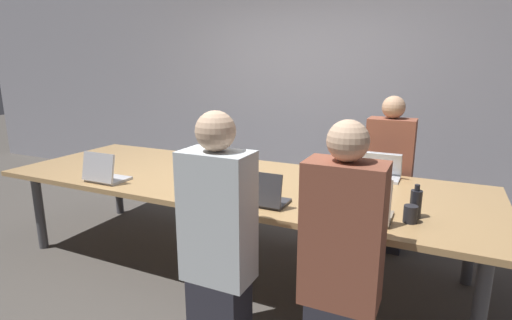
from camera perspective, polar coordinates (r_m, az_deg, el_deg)
name	(u,v)px	position (r m, az deg, el deg)	size (l,w,h in m)	color
ground_plane	(236,264)	(3.55, -2.87, -14.56)	(24.00, 24.00, 0.00)	#4C4742
curtain_wall	(313,87)	(5.01, 8.11, 10.33)	(12.00, 0.06, 2.80)	#9999A3
conference_table	(235,185)	(3.27, -3.02, -3.54)	(3.91, 1.34, 0.76)	tan
laptop_near_midright	(262,195)	(2.64, 0.91, -5.06)	(0.31, 0.23, 0.24)	#333338
person_near_midright	(218,239)	(2.34, -5.44, -11.11)	(0.40, 0.24, 1.43)	#2D2D38
bottle_near_midright	(232,180)	(2.83, -3.41, -2.84)	(0.07, 0.07, 0.26)	green
laptop_near_right	(364,208)	(2.47, 15.23, -6.57)	(0.31, 0.28, 0.28)	gray
person_near_right	(341,260)	(2.16, 12.11, -13.84)	(0.40, 0.24, 1.42)	#2D2D38
cup_near_right	(410,214)	(2.53, 21.19, -7.22)	(0.08, 0.08, 0.10)	#232328
bottle_near_right	(416,203)	(2.61, 21.85, -5.78)	(0.07, 0.07, 0.21)	black
laptop_far_right	(379,171)	(3.41, 17.19, -1.46)	(0.34, 0.22, 0.21)	#B7B7BC
person_far_right	(388,177)	(3.77, 18.33, -2.38)	(0.40, 0.24, 1.41)	#2D2D38
laptop_near_left	(104,173)	(3.37, -20.95, -1.77)	(0.31, 0.24, 0.24)	#B7B7BC
stapler	(248,184)	(3.02, -1.22, -3.49)	(0.10, 0.16, 0.05)	black
notebook	(209,175)	(3.34, -6.76, -2.19)	(0.20, 0.20, 0.02)	silver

